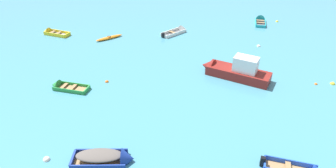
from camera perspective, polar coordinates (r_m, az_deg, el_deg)
name	(u,v)px	position (r m, az deg, el deg)	size (l,w,h in m)	color
rowboat_white_far_right	(179,31)	(38.75, 2.17, 10.53)	(3.97, 3.27, 1.15)	#4C4C51
rowboat_yellow_cluster_outer	(51,33)	(41.06, -22.20, 9.45)	(3.87, 2.86, 1.12)	gray
motor_launch_maroon_near_camera	(234,70)	(28.24, 13.01, 2.74)	(6.39, 5.45, 2.60)	maroon
kayak_orange_outer_left	(109,38)	(37.25, -11.61, 9.00)	(3.44, 2.20, 0.34)	orange
rowboat_deep_blue_foreground_center	(110,158)	(19.19, -11.42, -14.17)	(4.10, 1.91, 1.33)	#99754C
rowboat_turquoise_center	(260,20)	(44.90, 17.85, 11.98)	(2.67, 4.12, 1.24)	#4C4C51
rowboat_green_back_row_center	(62,86)	(27.73, -20.35, -0.45)	(3.73, 2.41, 1.10)	#99754C
mooring_buoy_far_field	(277,22)	(45.61, 20.84, 11.50)	(0.38, 0.38, 0.38)	yellow
mooring_buoy_trailing	(332,84)	(30.74, 29.86, -0.01)	(0.43, 0.43, 0.43)	yellow
mooring_buoy_outer_edge	(316,84)	(29.97, 27.31, -0.05)	(0.28, 0.28, 0.28)	orange
mooring_buoy_near_foreground	(259,46)	(36.08, 17.56, 7.15)	(0.43, 0.43, 0.43)	silver
mooring_buoy_midfield	(107,82)	(27.60, -12.05, 0.40)	(0.35, 0.35, 0.35)	orange
mooring_buoy_between_boats_left	(47,160)	(20.71, -22.97, -13.69)	(0.45, 0.45, 0.45)	silver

